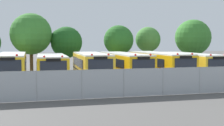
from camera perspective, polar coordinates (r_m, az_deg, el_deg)
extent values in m
plane|color=#514F4C|center=(29.49, -4.15, -3.18)|extent=(160.00, 160.00, 0.00)
cube|color=yellow|center=(29.12, -18.18, -0.64)|extent=(2.47, 10.43, 2.15)
cube|color=white|center=(29.05, -18.23, 1.60)|extent=(2.42, 10.22, 0.12)
cube|color=black|center=(23.97, -18.83, -3.75)|extent=(2.43, 0.18, 0.36)
cube|color=black|center=(23.89, -18.89, -0.68)|extent=(1.95, 0.08, 1.03)
cube|color=black|center=(29.35, -15.81, 0.12)|extent=(0.11, 8.12, 0.77)
cube|color=black|center=(29.15, -18.17, -1.48)|extent=(2.50, 10.54, 0.10)
sphere|color=red|center=(23.97, -17.34, 1.40)|extent=(0.18, 0.18, 0.18)
cube|color=black|center=(23.84, -18.92, 0.73)|extent=(1.07, 0.09, 0.24)
cylinder|color=black|center=(25.38, -16.24, -3.35)|extent=(0.29, 1.00, 1.00)
cylinder|color=black|center=(32.55, -15.97, -1.76)|extent=(0.29, 1.00, 1.00)
cylinder|color=black|center=(32.66, -19.67, -1.82)|extent=(0.29, 1.00, 1.00)
cube|color=yellow|center=(28.81, -11.24, -0.70)|extent=(2.72, 9.35, 2.01)
cube|color=white|center=(28.75, -11.27, 1.41)|extent=(2.67, 9.16, 0.12)
cube|color=black|center=(24.21, -10.82, -3.54)|extent=(2.57, 0.22, 0.36)
cube|color=black|center=(24.13, -10.86, -0.73)|extent=(2.06, 0.11, 0.96)
cube|color=black|center=(29.16, -8.76, 0.01)|extent=(0.20, 7.25, 0.72)
cube|color=black|center=(29.07, -13.79, -0.07)|extent=(0.20, 7.25, 0.72)
cube|color=black|center=(28.85, -11.23, -1.50)|extent=(2.75, 9.44, 0.10)
sphere|color=red|center=(24.29, -9.27, 1.22)|extent=(0.18, 0.18, 0.18)
sphere|color=red|center=(24.23, -12.54, 1.17)|extent=(0.18, 0.18, 0.18)
cube|color=black|center=(24.09, -10.88, 0.56)|extent=(1.13, 0.11, 0.24)
cylinder|color=black|center=(25.74, -8.47, -3.13)|extent=(0.30, 1.01, 1.00)
cylinder|color=black|center=(25.65, -13.46, -3.22)|extent=(0.30, 1.01, 1.00)
cylinder|color=black|center=(31.78, -9.39, -1.80)|extent=(0.30, 1.01, 1.00)
cylinder|color=black|center=(31.71, -13.42, -1.87)|extent=(0.30, 1.01, 1.00)
cube|color=yellow|center=(29.25, -3.90, -0.46)|extent=(2.72, 9.49, 2.12)
cube|color=white|center=(29.18, -3.91, 1.73)|extent=(2.66, 9.30, 0.12)
cube|color=black|center=(24.65, -2.09, -3.33)|extent=(2.55, 0.22, 0.36)
cube|color=black|center=(24.57, -2.12, -0.41)|extent=(2.04, 0.11, 1.02)
cube|color=black|center=(29.75, -1.59, 0.27)|extent=(0.22, 7.36, 0.76)
cube|color=black|center=(29.35, -6.44, 0.20)|extent=(0.22, 7.36, 0.76)
cube|color=black|center=(29.28, -3.89, -1.29)|extent=(2.74, 9.58, 0.10)
sphere|color=red|center=(24.83, -0.65, 1.58)|extent=(0.18, 0.18, 0.18)
sphere|color=red|center=(24.57, -3.78, 1.54)|extent=(0.18, 0.18, 0.18)
cube|color=black|center=(24.52, -2.12, 0.94)|extent=(1.12, 0.11, 0.24)
cylinder|color=black|center=(26.31, -0.34, -2.94)|extent=(0.30, 1.01, 1.00)
cylinder|color=black|center=(25.91, -5.12, -3.06)|extent=(0.30, 1.01, 1.00)
cylinder|color=black|center=(32.38, -2.79, -1.64)|extent=(0.30, 1.01, 1.00)
cylinder|color=black|center=(32.06, -6.68, -1.72)|extent=(0.30, 1.01, 1.00)
cube|color=#EAA80C|center=(30.30, 2.25, -0.34)|extent=(2.55, 10.75, 2.08)
cube|color=white|center=(30.24, 2.26, 1.74)|extent=(2.49, 10.53, 0.12)
cube|color=black|center=(25.28, 5.95, -3.17)|extent=(2.46, 0.19, 0.36)
cube|color=black|center=(25.21, 5.93, -0.37)|extent=(1.98, 0.08, 1.00)
cube|color=black|center=(30.95, 4.26, 0.36)|extent=(0.14, 8.36, 0.75)
cube|color=black|center=(30.22, -0.13, 0.29)|extent=(0.14, 8.36, 0.75)
cube|color=black|center=(30.33, 2.25, -1.12)|extent=(2.57, 10.86, 0.10)
sphere|color=red|center=(25.56, 7.19, 1.53)|extent=(0.18, 0.18, 0.18)
sphere|color=red|center=(25.09, 4.39, 1.51)|extent=(0.18, 0.18, 0.18)
cube|color=black|center=(25.16, 5.95, 0.91)|extent=(1.09, 0.09, 0.24)
cylinder|color=black|center=(27.03, 6.94, -2.78)|extent=(0.29, 1.00, 1.00)
cylinder|color=black|center=(26.31, 2.62, -2.94)|extent=(0.29, 1.00, 1.00)
cylinder|color=black|center=(34.08, 2.16, -1.36)|extent=(0.29, 1.00, 1.00)
cylinder|color=black|center=(33.50, -1.32, -1.45)|extent=(0.29, 1.00, 1.00)
cube|color=#EAA80C|center=(31.19, 8.64, -0.21)|extent=(2.78, 10.94, 2.13)
cube|color=white|center=(31.13, 8.66, 1.85)|extent=(2.72, 10.72, 0.12)
cube|color=black|center=(26.39, 13.62, -2.96)|extent=(2.55, 0.23, 0.36)
cube|color=black|center=(26.31, 13.61, -0.21)|extent=(2.05, 0.11, 1.02)
cube|color=black|center=(31.98, 10.49, 0.48)|extent=(0.26, 8.48, 0.77)
cube|color=black|center=(30.94, 6.28, 0.41)|extent=(0.26, 8.48, 0.77)
cube|color=black|center=(31.22, 8.63, -0.99)|extent=(2.80, 11.05, 0.10)
sphere|color=red|center=(26.76, 14.74, 1.64)|extent=(0.18, 0.18, 0.18)
sphere|color=red|center=(26.09, 12.14, 1.63)|extent=(0.18, 0.18, 0.18)
cube|color=black|center=(26.27, 13.64, 1.05)|extent=(1.12, 0.11, 0.24)
cylinder|color=black|center=(28.21, 14.10, -2.59)|extent=(0.31, 1.01, 1.00)
cylinder|color=black|center=(27.17, 10.05, -2.78)|extent=(0.31, 1.01, 1.00)
cylinder|color=black|center=(35.03, 7.79, -1.25)|extent=(0.31, 1.01, 1.00)
cylinder|color=black|center=(34.19, 4.39, -1.35)|extent=(0.31, 1.01, 1.00)
cube|color=yellow|center=(33.19, 14.21, -0.15)|extent=(2.70, 10.83, 2.00)
cube|color=white|center=(33.14, 14.24, 1.67)|extent=(2.65, 10.61, 0.12)
cube|color=black|center=(28.56, 19.26, -2.55)|extent=(2.54, 0.21, 0.36)
cube|color=black|center=(28.50, 19.26, -0.19)|extent=(2.04, 0.10, 0.96)
cube|color=black|center=(34.04, 15.87, 0.46)|extent=(0.20, 8.41, 0.72)
cube|color=black|center=(32.88, 12.02, 0.40)|extent=(0.20, 8.41, 0.72)
cube|color=black|center=(33.22, 14.20, -0.84)|extent=(2.73, 10.94, 0.10)
sphere|color=red|center=(28.23, 17.94, 1.43)|extent=(0.18, 0.18, 0.18)
cube|color=black|center=(28.46, 19.30, 0.90)|extent=(1.12, 0.10, 0.24)
cylinder|color=black|center=(30.39, 19.52, -2.24)|extent=(0.30, 1.01, 1.00)
cylinder|color=black|center=(29.25, 15.88, -2.39)|extent=(0.30, 1.01, 1.00)
cylinder|color=black|center=(36.95, 13.13, -1.05)|extent=(0.30, 1.01, 1.00)
cylinder|color=black|center=(36.02, 9.98, -1.13)|extent=(0.30, 1.01, 1.00)
cylinder|color=#4C3823|center=(37.27, -14.80, 0.33)|extent=(0.40, 0.40, 2.77)
sphere|color=#387A2D|center=(37.21, -14.88, 5.26)|extent=(4.86, 4.86, 4.86)
sphere|color=#387A2D|center=(37.49, -15.41, 5.71)|extent=(3.85, 3.85, 3.85)
cylinder|color=#4C3823|center=(37.98, -8.44, 0.03)|extent=(0.47, 0.47, 2.17)
sphere|color=#1E561E|center=(37.89, -8.48, 3.85)|extent=(3.85, 3.85, 3.85)
sphere|color=#1E561E|center=(37.55, -9.44, 4.29)|extent=(2.69, 2.69, 2.69)
cylinder|color=#4C3823|center=(38.90, 1.23, 0.38)|extent=(0.36, 0.36, 2.46)
sphere|color=#286623|center=(38.83, 1.24, 4.29)|extent=(3.79, 3.79, 3.79)
sphere|color=#286623|center=(39.07, 1.32, 4.36)|extent=(2.85, 2.85, 2.85)
cylinder|color=#4C3823|center=(41.46, 6.70, 0.76)|extent=(0.29, 0.29, 2.73)
sphere|color=#478438|center=(41.40, 6.73, 4.39)|extent=(3.37, 3.37, 3.37)
sphere|color=#478438|center=(41.39, 6.57, 4.29)|extent=(2.43, 2.43, 2.43)
cylinder|color=#4C3823|center=(41.86, 14.80, 0.52)|extent=(0.46, 0.46, 2.48)
sphere|color=#387A2D|center=(41.79, 14.87, 4.64)|extent=(4.72, 4.72, 4.72)
sphere|color=#387A2D|center=(41.33, 14.50, 5.06)|extent=(2.99, 2.99, 2.99)
cylinder|color=#9EA0A3|center=(19.32, -13.89, -4.21)|extent=(0.07, 0.07, 1.90)
cylinder|color=#9EA0A3|center=(19.54, -5.66, -4.02)|extent=(0.07, 0.07, 1.90)
cylinder|color=#9EA0A3|center=(20.16, 2.22, -3.76)|extent=(0.07, 0.07, 1.90)
cylinder|color=#9EA0A3|center=(21.12, 9.50, -3.46)|extent=(0.07, 0.07, 1.90)
cylinder|color=#9EA0A3|center=(22.40, 16.05, -3.14)|extent=(0.07, 0.07, 1.90)
cube|color=#ADB2B7|center=(20.16, 2.22, -3.76)|extent=(27.91, 0.02, 1.86)
cylinder|color=#9EA0A3|center=(20.05, 2.23, -1.15)|extent=(27.91, 0.04, 0.04)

